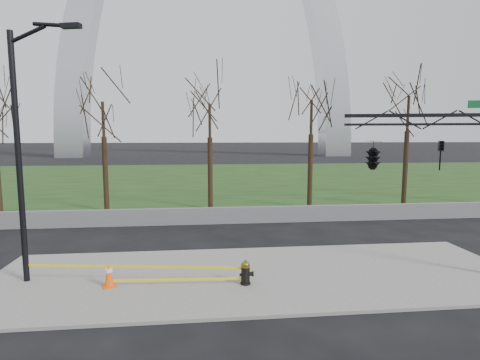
{
  "coord_description": "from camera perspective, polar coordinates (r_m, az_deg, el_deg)",
  "views": [
    {
      "loc": [
        -1.93,
        -12.31,
        4.82
      ],
      "look_at": [
        -0.41,
        2.0,
        3.12
      ],
      "focal_mm": 28.17,
      "sensor_mm": 36.0,
      "label": 1
    }
  ],
  "objects": [
    {
      "name": "traffic_cone",
      "position": [
        12.84,
        -19.23,
        -13.44
      ],
      "size": [
        0.5,
        0.5,
        0.75
      ],
      "rotation": [
        0.0,
        0.0,
        0.4
      ],
      "color": "#FF580D",
      "rests_on": "sidewalk"
    },
    {
      "name": "caution_tape",
      "position": [
        12.72,
        -13.39,
        -13.31
      ],
      "size": [
        7.09,
        1.05,
        0.42
      ],
      "color": "yellow",
      "rests_on": "ground"
    },
    {
      "name": "guardrail",
      "position": [
        20.87,
        -0.64,
        -5.35
      ],
      "size": [
        60.0,
        0.3,
        0.9
      ],
      "primitive_type": "cube",
      "color": "#59595B",
      "rests_on": "ground"
    },
    {
      "name": "tree_row",
      "position": [
        24.34,
        -4.57,
        4.83
      ],
      "size": [
        43.43,
        4.0,
        8.03
      ],
      "color": "black",
      "rests_on": "ground"
    },
    {
      "name": "gateway_arch",
      "position": [
        91.62,
        -5.03,
        24.31
      ],
      "size": [
        66.0,
        6.0,
        65.0
      ],
      "primitive_type": null,
      "color": "silver",
      "rests_on": "ground"
    },
    {
      "name": "traffic_signal_mast",
      "position": [
        14.0,
        22.57,
        3.46
      ],
      "size": [
        4.97,
        2.54,
        6.0
      ],
      "rotation": [
        0.0,
        0.0,
        -0.24
      ],
      "color": "black",
      "rests_on": "ground"
    },
    {
      "name": "fire_hydrant",
      "position": [
        12.36,
        0.89,
        -13.88
      ],
      "size": [
        0.49,
        0.33,
        0.8
      ],
      "rotation": [
        0.0,
        0.0,
        -0.04
      ],
      "color": "black",
      "rests_on": "sidewalk"
    },
    {
      "name": "sidewalk",
      "position": [
        13.35,
        2.72,
        -14.22
      ],
      "size": [
        18.0,
        6.0,
        0.1
      ],
      "primitive_type": "cube",
      "color": "slate",
      "rests_on": "ground"
    },
    {
      "name": "ground",
      "position": [
        13.37,
        2.72,
        -14.42
      ],
      "size": [
        500.0,
        500.0,
        0.0
      ],
      "primitive_type": "plane",
      "color": "black",
      "rests_on": "ground"
    },
    {
      "name": "grass_strip",
      "position": [
        42.63,
        -3.44,
        0.28
      ],
      "size": [
        120.0,
        40.0,
        0.06
      ],
      "primitive_type": "cube",
      "color": "#1F3915",
      "rests_on": "ground"
    },
    {
      "name": "street_light",
      "position": [
        13.61,
        -29.91,
        5.31
      ],
      "size": [
        2.35,
        0.74,
        8.21
      ],
      "rotation": [
        0.0,
        0.0,
        -0.24
      ],
      "color": "black",
      "rests_on": "ground"
    }
  ]
}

